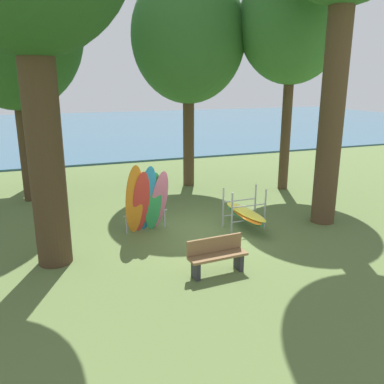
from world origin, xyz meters
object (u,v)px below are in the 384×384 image
at_px(tree_far_right_back, 293,22).
at_px(park_bench, 217,255).
at_px(tree_deep_back, 188,37).
at_px(tree_far_left_back, 27,39).
at_px(tree_mid_behind, 11,28).
at_px(board_storage_rack, 245,213).
at_px(leaning_board_pile, 147,201).

relative_size(tree_far_right_back, park_bench, 6.21).
relative_size(tree_far_right_back, tree_deep_back, 1.03).
bearing_deg(tree_far_left_back, tree_deep_back, -23.26).
relative_size(tree_mid_behind, board_storage_rack, 4.13).
xyz_separation_m(tree_far_left_back, leaning_board_pile, (2.85, -7.46, -4.96)).
xyz_separation_m(tree_mid_behind, tree_far_left_back, (0.44, 2.60, -0.10)).
xyz_separation_m(tree_far_left_back, tree_deep_back, (5.94, -2.55, 0.03)).
distance_m(tree_mid_behind, board_storage_rack, 9.95).
distance_m(tree_mid_behind, leaning_board_pile, 7.74).
relative_size(tree_deep_back, park_bench, 6.05).
bearing_deg(board_storage_rack, leaning_board_pile, 167.94).
bearing_deg(leaning_board_pile, tree_far_right_back, 24.39).
xyz_separation_m(tree_mid_behind, leaning_board_pile, (3.28, -4.86, -5.05)).
bearing_deg(tree_deep_back, tree_far_right_back, -29.46).
height_order(tree_far_right_back, tree_deep_back, tree_far_right_back).
bearing_deg(park_bench, tree_far_right_back, 46.61).
distance_m(tree_far_left_back, board_storage_rack, 11.31).
distance_m(tree_far_right_back, tree_deep_back, 3.99).
distance_m(tree_deep_back, park_bench, 9.93).
distance_m(tree_far_right_back, board_storage_rack, 7.88).
relative_size(board_storage_rack, park_bench, 1.50).
bearing_deg(park_bench, tree_mid_behind, 117.76).
distance_m(leaning_board_pile, park_bench, 3.20).
relative_size(tree_mid_behind, tree_far_right_back, 1.00).
relative_size(leaning_board_pile, park_bench, 1.51).
bearing_deg(board_storage_rack, tree_far_left_back, 125.32).
height_order(tree_far_left_back, tree_deep_back, tree_deep_back).
relative_size(tree_far_left_back, park_bench, 5.60).
bearing_deg(tree_far_right_back, tree_deep_back, 150.54).
distance_m(tree_mid_behind, tree_far_left_back, 2.64).
relative_size(tree_mid_behind, park_bench, 6.19).
relative_size(tree_far_left_back, tree_deep_back, 0.93).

